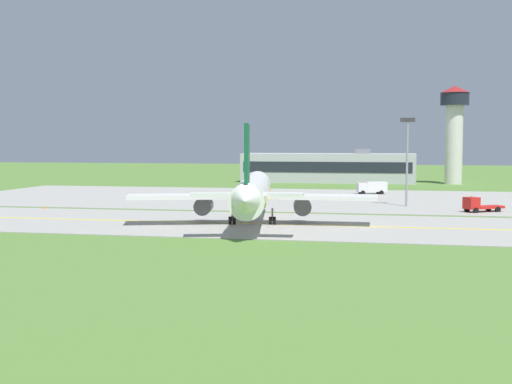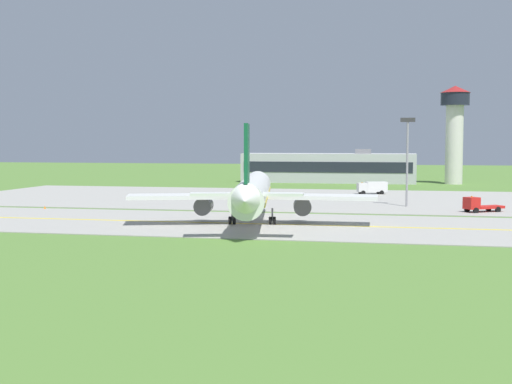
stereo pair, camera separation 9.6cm
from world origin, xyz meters
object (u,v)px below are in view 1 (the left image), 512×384
(service_truck_fuel, at_px, (478,205))
(airplane_lead, at_px, (253,192))
(service_truck_baggage, at_px, (372,187))
(apron_light_mast, at_px, (407,151))
(control_tower, at_px, (454,125))

(service_truck_fuel, bearing_deg, airplane_lead, -145.56)
(service_truck_baggage, xyz_separation_m, apron_light_mast, (6.69, -26.63, 7.79))
(service_truck_fuel, xyz_separation_m, control_tower, (1.68, 74.35, 14.01))
(service_truck_baggage, relative_size, service_truck_fuel, 0.98)
(service_truck_baggage, height_order, service_truck_fuel, service_truck_baggage)
(airplane_lead, bearing_deg, service_truck_baggage, 76.40)
(service_truck_baggage, distance_m, apron_light_mast, 28.54)
(airplane_lead, distance_m, apron_light_mast, 34.92)
(service_truck_fuel, height_order, apron_light_mast, apron_light_mast)
(service_truck_fuel, distance_m, control_tower, 75.67)
(control_tower, height_order, apron_light_mast, control_tower)
(service_truck_baggage, height_order, control_tower, control_tower)
(airplane_lead, height_order, control_tower, control_tower)
(service_truck_baggage, bearing_deg, airplane_lead, -103.60)
(apron_light_mast, bearing_deg, control_tower, 79.65)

